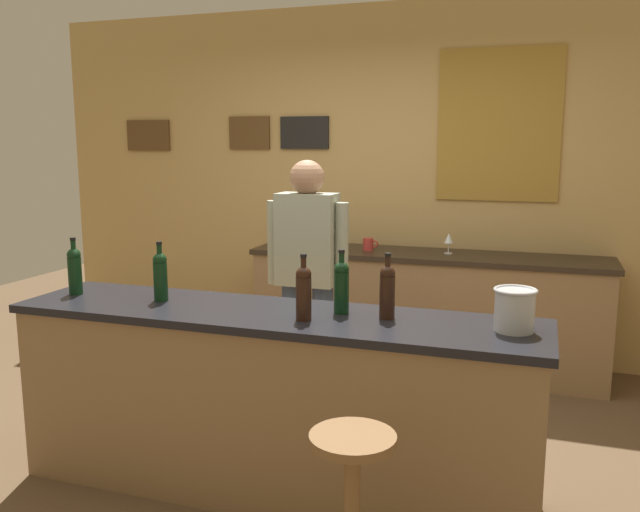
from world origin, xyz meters
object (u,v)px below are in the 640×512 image
wine_glass_a (291,231)px  wine_glass_b (449,239)px  bar_stool (352,491)px  wine_bottle_a (75,269)px  ice_bucket (515,309)px  bartender (307,272)px  wine_bottle_e (387,289)px  wine_bottle_b (160,275)px  wine_bottle_c (304,291)px  wine_bottle_d (341,285)px  coffee_mug (368,244)px

wine_glass_a → wine_glass_b: 1.29m
bar_stool → wine_bottle_a: 1.96m
ice_bucket → wine_bottle_a: bearing=-179.4°
bartender → wine_glass_a: 1.39m
wine_bottle_e → wine_glass_a: size_ratio=1.97×
bartender → wine_bottle_e: 1.09m
wine_bottle_b → wine_glass_b: 2.37m
wine_glass_a → bartender: bearing=-64.5°
wine_bottle_c → wine_glass_a: wine_bottle_c is taller
wine_bottle_a → wine_bottle_d: same height
ice_bucket → wine_bottle_e: bearing=177.0°
wine_bottle_b → wine_glass_a: (-0.11, 2.12, -0.05)m
bar_stool → wine_glass_b: 2.81m
wine_glass_b → bar_stool: bearing=-89.0°
wine_bottle_b → ice_bucket: size_ratio=1.63×
coffee_mug → wine_bottle_b: bearing=-106.0°
wine_bottle_c → wine_bottle_d: (0.13, 0.17, 0.00)m
wine_bottle_d → coffee_mug: size_ratio=2.45×
bar_stool → wine_bottle_d: size_ratio=2.22×
wine_bottle_b → wine_bottle_e: bearing=1.8°
ice_bucket → bar_stool: bearing=-125.9°
wine_bottle_a → wine_bottle_e: same height
bartender → wine_bottle_d: 0.94m
wine_bottle_a → ice_bucket: wine_bottle_a is taller
wine_bottle_c → wine_bottle_e: bearing=22.9°
wine_bottle_c → coffee_mug: bearing=96.6°
ice_bucket → wine_glass_b: size_ratio=1.21×
bar_stool → wine_bottle_e: bearing=93.9°
ice_bucket → wine_bottle_c: bearing=-172.6°
ice_bucket → wine_glass_a: ice_bucket is taller
bartender → wine_bottle_e: bartender is taller
wine_bottle_e → coffee_mug: bearing=107.0°
ice_bucket → coffee_mug: bearing=120.3°
wine_bottle_d → wine_bottle_e: same height
wine_bottle_c → wine_glass_b: bearing=80.6°
bartender → wine_bottle_b: 1.00m
wine_bottle_c → coffee_mug: 2.14m
bartender → bar_stool: size_ratio=2.38×
coffee_mug → ice_bucket: bearing=-59.7°
wine_bottle_b → ice_bucket: wine_bottle_b is taller
bar_stool → wine_glass_b: bearing=91.0°
wine_bottle_a → wine_bottle_d: 1.47m
wine_bottle_a → wine_bottle_b: size_ratio=1.00×
wine_bottle_e → ice_bucket: (0.57, -0.03, -0.04)m
wine_bottle_a → bartender: bearing=41.6°
wine_bottle_e → coffee_mug: size_ratio=2.45×
wine_bottle_c → bar_stool: bearing=-55.6°
bar_stool → wine_bottle_a: (-1.74, 0.69, 0.60)m
bartender → wine_bottle_e: bearing=-50.3°
wine_bottle_c → wine_glass_a: 2.42m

